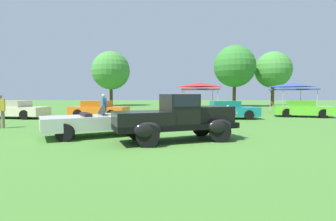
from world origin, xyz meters
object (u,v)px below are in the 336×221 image
Objects in this scene: show_car_teal at (227,110)px; canopy_tent_left_field at (199,86)px; show_car_orange at (99,109)px; canopy_tent_center_field at (293,86)px; neighbor_convertible at (99,122)px; spectator_near_truck at (104,107)px; show_car_cream at (15,110)px; spectator_between_cars at (0,110)px; show_car_lime at (302,109)px; feature_pickup_truck at (177,117)px.

canopy_tent_left_field is at bearing 101.99° from show_car_teal.
canopy_tent_center_field is (16.26, 5.82, 1.83)m from show_car_orange.
canopy_tent_left_field reaches higher than neighbor_convertible.
spectator_near_truck is (-7.83, -2.19, 0.31)m from show_car_teal.
spectator_between_cars reaches higher than show_car_cream.
show_car_orange is at bearing 105.76° from neighbor_convertible.
show_car_cream is 1.09× the size of show_car_orange.
canopy_tent_center_field is at bearing 3.21° from canopy_tent_left_field.
show_car_lime is at bearing 3.94° from show_car_cream.
show_car_teal is 1.31× the size of canopy_tent_left_field.
neighbor_convertible is at bearing -43.20° from show_car_cream.
show_car_teal is 2.48× the size of spectator_between_cars.
neighbor_convertible is at bearing -77.52° from spectator_near_truck.
show_car_cream is 1.09× the size of show_car_teal.
show_car_lime is at bearing -31.02° from canopy_tent_left_field.
canopy_tent_center_field reaches higher than neighbor_convertible.
show_car_lime is 14.25m from spectator_near_truck.
feature_pickup_truck reaches higher than show_car_teal.
show_car_teal is (14.67, -0.21, -0.00)m from show_car_cream.
show_car_teal is at bearing -78.01° from canopy_tent_left_field.
show_car_cream is at bearing -176.06° from show_car_lime.
neighbor_convertible is 0.99× the size of show_car_cream.
canopy_tent_left_field is (2.30, 14.35, 1.56)m from feature_pickup_truck.
show_car_orange is 17.37m from canopy_tent_center_field.
feature_pickup_truck is 2.75× the size of spectator_near_truck.
show_car_teal is (6.71, 7.27, 0.02)m from neighbor_convertible.
show_car_orange is 2.49× the size of spectator_between_cars.
feature_pickup_truck is at bearing -20.12° from neighbor_convertible.
canopy_tent_left_field reaches higher than feature_pickup_truck.
canopy_tent_center_field is at bearing 73.20° from show_car_lime.
spectator_near_truck reaches higher than show_car_lime.
show_car_cream is 2.72× the size of spectator_between_cars.
show_car_orange is (5.75, 0.38, -0.00)m from show_car_cream.
canopy_tent_center_field is (19.57, 11.44, 1.51)m from spectator_between_cars.
feature_pickup_truck is 1.03× the size of neighbor_convertible.
spectator_near_truck is at bearing -164.35° from show_car_teal.
show_car_teal is 13.23m from spectator_between_cars.
canopy_tent_left_field is at bearing -176.79° from canopy_tent_center_field.
feature_pickup_truck is 9.15m from show_car_teal.
neighbor_convertible is 2.68× the size of spectator_near_truck.
canopy_tent_center_field reaches higher than show_car_cream.
show_car_orange is 1.29× the size of canopy_tent_center_field.
show_car_cream is 5.79m from spectator_between_cars.
feature_pickup_truck is 1.10× the size of show_car_lime.
neighbor_convertible is at bearing -22.07° from spectator_between_cars.
show_car_cream is 2.72× the size of spectator_near_truck.
canopy_tent_left_field is (-7.15, 4.30, 1.82)m from show_car_lime.
spectator_near_truck is at bearing -128.97° from canopy_tent_left_field.
feature_pickup_truck is 9.32m from spectator_between_cars.
spectator_between_cars is (-4.40, -2.83, 0.00)m from spectator_near_truck.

